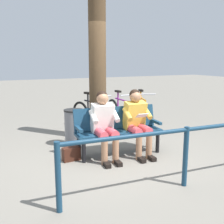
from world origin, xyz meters
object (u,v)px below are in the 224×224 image
at_px(bicycle_orange, 142,112).
at_px(person_reading, 137,119).
at_px(bench, 117,127).
at_px(tree_trunk, 97,65).
at_px(litter_bin, 74,128).
at_px(person_companion, 104,122).
at_px(handbag, 71,154).
at_px(bicycle_blue, 121,113).
at_px(bicycle_purple, 93,116).

bearing_deg(bicycle_orange, person_reading, -15.69).
bearing_deg(bench, tree_trunk, -87.63).
distance_m(person_reading, litter_bin, 1.36).
distance_m(person_companion, handbag, 0.80).
bearing_deg(person_companion, tree_trunk, -102.92).
bearing_deg(person_reading, bicycle_orange, -119.53).
distance_m(person_companion, tree_trunk, 1.56).
height_order(person_companion, handbag, person_companion).
height_order(person_reading, bicycle_blue, person_reading).
relative_size(handbag, tree_trunk, 0.09).
height_order(tree_trunk, bicycle_orange, tree_trunk).
height_order(person_companion, tree_trunk, tree_trunk).
bearing_deg(tree_trunk, bicycle_blue, -142.07).
relative_size(person_companion, handbag, 4.00).
bearing_deg(person_companion, bicycle_purple, -101.12).
relative_size(bicycle_orange, bicycle_purple, 0.99).
distance_m(bicycle_blue, bicycle_purple, 0.80).
distance_m(person_companion, bicycle_blue, 2.38).
bearing_deg(bicycle_blue, litter_bin, -58.34).
xyz_separation_m(tree_trunk, litter_bin, (0.63, 0.25, -1.25)).
relative_size(person_companion, bicycle_blue, 0.71).
relative_size(bench, bicycle_purple, 1.01).
bearing_deg(litter_bin, person_reading, 132.51).
height_order(handbag, tree_trunk, tree_trunk).
distance_m(bench, bicycle_orange, 2.37).
distance_m(person_companion, litter_bin, 1.00).
xyz_separation_m(bicycle_blue, bicycle_purple, (0.80, -0.01, 0.00)).
bearing_deg(bicycle_purple, bench, -24.42).
bearing_deg(person_reading, bicycle_blue, -104.94).
distance_m(bicycle_orange, bicycle_blue, 0.60).
xyz_separation_m(tree_trunk, bicycle_orange, (-1.57, -0.70, -1.27)).
bearing_deg(bicycle_purple, bicycle_blue, 72.03).
xyz_separation_m(person_reading, bicycle_orange, (-1.31, -1.92, -0.31)).
bearing_deg(handbag, bicycle_orange, -145.41).
distance_m(handbag, bicycle_orange, 3.07).
height_order(litter_bin, bicycle_purple, bicycle_purple).
bearing_deg(bench, person_companion, 27.25).
distance_m(tree_trunk, litter_bin, 1.42).
height_order(bicycle_blue, bicycle_purple, same).
bearing_deg(tree_trunk, handbag, 47.72).
bearing_deg(litter_bin, bench, 126.80).
height_order(bench, bicycle_blue, bicycle_blue).
bearing_deg(person_reading, handbag, -3.91).
height_order(bicycle_orange, bicycle_purple, same).
distance_m(person_companion, bicycle_orange, 2.72).
relative_size(bench, bicycle_blue, 0.97).
relative_size(tree_trunk, bicycle_purple, 2.01).
bearing_deg(bench, handbag, 5.12).
height_order(bench, handbag, bench).
distance_m(litter_bin, bicycle_orange, 2.40).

